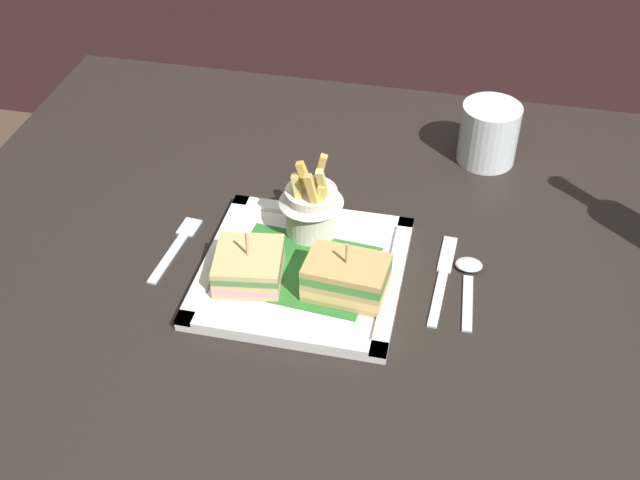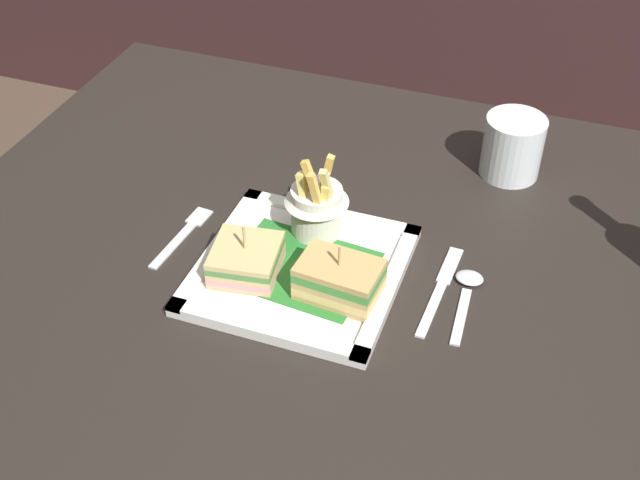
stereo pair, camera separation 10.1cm
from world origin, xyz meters
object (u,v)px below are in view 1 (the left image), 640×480
object	(u,v)px
square_plate	(303,272)
spoon	(469,274)
dining_table	(336,315)
sandwich_half_left	(249,266)
sandwich_half_right	(346,278)
fork	(177,245)
knife	(443,275)
fries_cup	(311,202)
water_glass	(488,137)

from	to	relation	value
square_plate	spoon	distance (m)	0.21
dining_table	spoon	world-z (taller)	spoon
dining_table	sandwich_half_left	bearing A→B (deg)	-138.99
dining_table	square_plate	xyz separation A→B (m)	(-0.03, -0.05, 0.12)
dining_table	sandwich_half_right	distance (m)	0.17
fork	spoon	bearing A→B (deg)	3.12
dining_table	knife	bearing A→B (deg)	-6.77
sandwich_half_right	fries_cup	size ratio (longest dim) A/B	0.88
square_plate	sandwich_half_left	size ratio (longest dim) A/B	2.66
sandwich_half_right	square_plate	bearing A→B (deg)	154.56
fork	fries_cup	bearing A→B (deg)	18.14
square_plate	fork	size ratio (longest dim) A/B	1.85
square_plate	water_glass	xyz separation A→B (m)	(0.21, 0.31, 0.03)
dining_table	fork	xyz separation A→B (m)	(-0.21, -0.03, 0.12)
sandwich_half_right	fork	size ratio (longest dim) A/B	0.76
fries_cup	spoon	size ratio (longest dim) A/B	0.91
sandwich_half_right	knife	xyz separation A→B (m)	(0.11, 0.07, -0.03)
fork	sandwich_half_right	bearing A→B (deg)	-11.80
water_glass	fork	xyz separation A→B (m)	(-0.39, -0.29, -0.04)
fries_cup	square_plate	bearing A→B (deg)	-85.74
sandwich_half_right	dining_table	bearing A→B (deg)	108.72
sandwich_half_right	water_glass	bearing A→B (deg)	66.26
fries_cup	water_glass	world-z (taller)	fries_cup
dining_table	knife	xyz separation A→B (m)	(0.14, -0.02, 0.12)
square_plate	spoon	world-z (taller)	square_plate
square_plate	sandwich_half_right	bearing A→B (deg)	-25.44
sandwich_half_right	fries_cup	xyz separation A→B (m)	(-0.07, 0.11, 0.02)
dining_table	fork	bearing A→B (deg)	-171.16
fries_cup	sandwich_half_right	bearing A→B (deg)	-57.62
fries_cup	dining_table	bearing A→B (deg)	-30.81
knife	sandwich_half_left	bearing A→B (deg)	-164.47
fork	spoon	world-z (taller)	spoon
knife	sandwich_half_right	bearing A→B (deg)	-149.96
dining_table	fries_cup	distance (m)	0.18
sandwich_half_right	fries_cup	bearing A→B (deg)	122.38
sandwich_half_left	sandwich_half_right	distance (m)	0.12
dining_table	fries_cup	bearing A→B (deg)	149.19
square_plate	sandwich_half_left	distance (m)	0.07
sandwich_half_left	fork	bearing A→B (deg)	156.66
dining_table	sandwich_half_left	xyz separation A→B (m)	(-0.09, -0.08, 0.15)
dining_table	spoon	size ratio (longest dim) A/B	8.70
sandwich_half_left	knife	world-z (taller)	sandwich_half_left
sandwich_half_left	water_glass	xyz separation A→B (m)	(0.27, 0.34, 0.01)
square_plate	sandwich_half_left	xyz separation A→B (m)	(-0.06, -0.03, 0.02)
dining_table	sandwich_half_right	size ratio (longest dim) A/B	10.84
dining_table	spoon	distance (m)	0.21
water_glass	sandwich_half_left	bearing A→B (deg)	-128.61
knife	spoon	world-z (taller)	spoon
fries_cup	sandwich_half_left	bearing A→B (deg)	-117.76
water_glass	knife	world-z (taller)	water_glass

